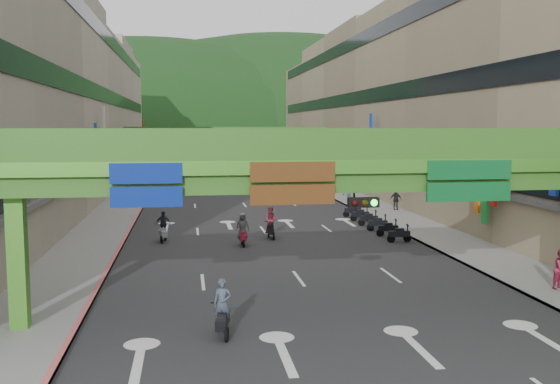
{
  "coord_description": "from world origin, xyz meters",
  "views": [
    {
      "loc": [
        -5.13,
        -16.37,
        7.17
      ],
      "look_at": [
        0.0,
        18.0,
        3.5
      ],
      "focal_mm": 40.0,
      "sensor_mm": 36.0,
      "label": 1
    }
  ],
  "objects": [
    {
      "name": "ground",
      "position": [
        0.0,
        0.0,
        0.0
      ],
      "size": [
        320.0,
        320.0,
        0.0
      ],
      "primitive_type": "plane",
      "color": "black",
      "rests_on": "ground"
    },
    {
      "name": "curb_left",
      "position": [
        -9.1,
        50.0,
        0.09
      ],
      "size": [
        0.2,
        140.0,
        0.18
      ],
      "primitive_type": "cube",
      "color": "#CC5959",
      "rests_on": "ground"
    },
    {
      "name": "scooter_rider_mid",
      "position": [
        0.12,
        22.63,
        1.08
      ],
      "size": [
        0.94,
        1.59,
        2.09
      ],
      "color": "black",
      "rests_on": "ground"
    },
    {
      "name": "building_row_right",
      "position": [
        18.93,
        50.0,
        9.46
      ],
      "size": [
        12.8,
        95.0,
        19.0
      ],
      "color": "gray",
      "rests_on": "ground"
    },
    {
      "name": "pedestrian_dark",
      "position": [
        12.2,
        33.7,
        0.87
      ],
      "size": [
        1.03,
        0.44,
        1.75
      ],
      "primitive_type": "imported",
      "rotation": [
        0.0,
        0.0,
        -0.02
      ],
      "color": "black",
      "rests_on": "ground"
    },
    {
      "name": "scooter_rider_left",
      "position": [
        -6.67,
        22.51,
        0.97
      ],
      "size": [
        0.99,
        1.59,
        1.95
      ],
      "color": "gray",
      "rests_on": "ground"
    },
    {
      "name": "hill_left",
      "position": [
        -15.0,
        160.0,
        0.0
      ],
      "size": [
        168.0,
        140.0,
        112.0
      ],
      "primitive_type": "ellipsoid",
      "color": "#1C4419",
      "rests_on": "ground"
    },
    {
      "name": "sidewalk_right",
      "position": [
        11.0,
        50.0,
        0.07
      ],
      "size": [
        4.0,
        140.0,
        0.15
      ],
      "primitive_type": "cube",
      "color": "gray",
      "rests_on": "ground"
    },
    {
      "name": "sidewalk_left",
      "position": [
        -11.0,
        50.0,
        0.07
      ],
      "size": [
        4.0,
        140.0,
        0.15
      ],
      "primitive_type": "cube",
      "color": "gray",
      "rests_on": "ground"
    },
    {
      "name": "scooter_rider_far",
      "position": [
        -1.9,
        20.54,
        1.02
      ],
      "size": [
        0.82,
        1.6,
        2.02
      ],
      "color": "maroon",
      "rests_on": "ground"
    },
    {
      "name": "curb_right",
      "position": [
        9.1,
        50.0,
        0.09
      ],
      "size": [
        0.2,
        140.0,
        0.18
      ],
      "primitive_type": "cube",
      "color": "gray",
      "rests_on": "ground"
    },
    {
      "name": "car_silver",
      "position": [
        -7.0,
        42.91,
        0.7
      ],
      "size": [
        1.75,
        4.32,
        1.4
      ],
      "primitive_type": "imported",
      "rotation": [
        0.0,
        0.0,
        0.06
      ],
      "color": "#A7A7AE",
      "rests_on": "ground"
    },
    {
      "name": "parked_scooter_row",
      "position": [
        7.8,
        25.69,
        0.52
      ],
      "size": [
        1.6,
        11.58,
        1.08
      ],
      "color": "black",
      "rests_on": "ground"
    },
    {
      "name": "hill_right",
      "position": [
        25.0,
        180.0,
        0.0
      ],
      "size": [
        208.0,
        176.0,
        128.0
      ],
      "primitive_type": "ellipsoid",
      "color": "#1C4419",
      "rests_on": "ground"
    },
    {
      "name": "road_slab",
      "position": [
        0.0,
        50.0,
        0.01
      ],
      "size": [
        18.0,
        140.0,
        0.02
      ],
      "primitive_type": "cube",
      "color": "#28282B",
      "rests_on": "ground"
    },
    {
      "name": "building_row_left",
      "position": [
        -18.93,
        50.0,
        9.46
      ],
      "size": [
        12.8,
        95.0,
        19.0
      ],
      "color": "#9E937F",
      "rests_on": "ground"
    },
    {
      "name": "overpass_far",
      "position": [
        0.0,
        65.0,
        5.4
      ],
      "size": [
        28.0,
        2.2,
        7.1
      ],
      "color": "#4C9E2D",
      "rests_on": "ground"
    },
    {
      "name": "car_yellow",
      "position": [
        2.54,
        56.78,
        0.61
      ],
      "size": [
        1.87,
        3.73,
        1.22
      ],
      "primitive_type": "imported",
      "rotation": [
        0.0,
        0.0,
        -0.12
      ],
      "color": "orange",
      "rests_on": "ground"
    },
    {
      "name": "scooter_rider_near",
      "position": [
        -4.01,
        4.38,
        0.94
      ],
      "size": [
        0.71,
        1.59,
        2.03
      ],
      "color": "black",
      "rests_on": "ground"
    },
    {
      "name": "bunting_string",
      "position": [
        0.0,
        30.0,
        5.96
      ],
      "size": [
        26.0,
        0.36,
        0.47
      ],
      "color": "black",
      "rests_on": "ground"
    },
    {
      "name": "overpass_near",
      "position": [
        0.93,
        5.38,
        5.21
      ],
      "size": [
        28.0,
        12.27,
        7.1
      ],
      "color": "#4C9E2D",
      "rests_on": "ground"
    },
    {
      "name": "pedestrian_blue",
      "position": [
        9.8,
        40.0,
        0.86
      ],
      "size": [
        0.91,
        0.71,
        1.73
      ],
      "primitive_type": "imported",
      "rotation": [
        0.0,
        0.0,
        2.88
      ],
      "color": "#324356",
      "rests_on": "ground"
    }
  ]
}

